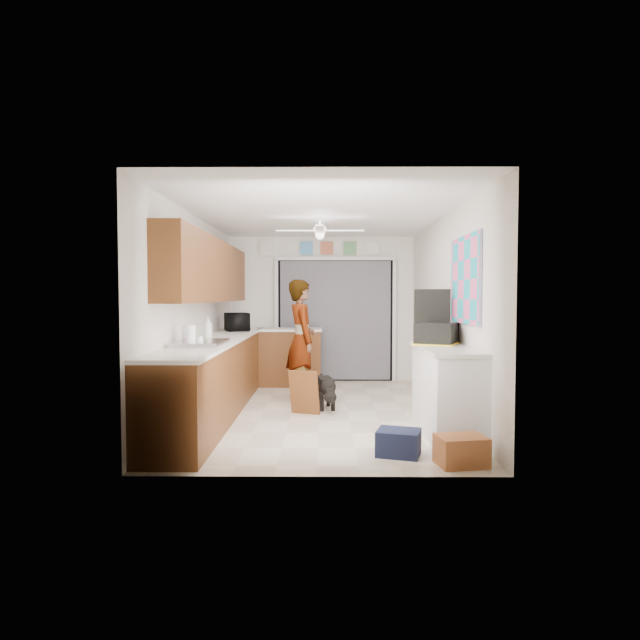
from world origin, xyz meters
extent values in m
plane|color=beige|center=(0.00, 0.00, 0.00)|extent=(5.00, 5.00, 0.00)
plane|color=white|center=(0.00, 0.00, 2.50)|extent=(5.00, 5.00, 0.00)
plane|color=white|center=(0.00, 2.50, 1.25)|extent=(3.20, 0.00, 3.20)
plane|color=white|center=(0.00, -2.50, 1.25)|extent=(3.20, 0.00, 3.20)
plane|color=white|center=(-1.60, 0.00, 1.25)|extent=(0.00, 5.00, 5.00)
plane|color=white|center=(1.60, 0.00, 1.25)|extent=(0.00, 5.00, 5.00)
cube|color=brown|center=(-1.30, 0.00, 0.45)|extent=(0.60, 4.80, 0.90)
cube|color=white|center=(-1.29, 0.00, 0.92)|extent=(0.62, 4.80, 0.04)
cube|color=brown|center=(-1.44, 0.20, 1.80)|extent=(0.32, 4.00, 0.80)
cube|color=silver|center=(-1.29, -1.00, 0.95)|extent=(0.50, 0.76, 0.06)
cylinder|color=silver|center=(-1.48, -1.00, 1.05)|extent=(0.03, 0.03, 0.22)
cube|color=brown|center=(-0.50, 2.00, 0.45)|extent=(1.00, 0.60, 0.90)
cube|color=white|center=(-0.50, 2.00, 0.92)|extent=(1.04, 0.64, 0.04)
cube|color=black|center=(0.25, 2.47, 1.05)|extent=(2.00, 0.06, 2.10)
cube|color=slate|center=(0.25, 2.43, 1.05)|extent=(1.90, 0.03, 2.05)
cube|color=white|center=(-0.77, 2.44, 1.05)|extent=(0.06, 0.04, 2.10)
cube|color=white|center=(1.27, 2.44, 1.05)|extent=(0.06, 0.04, 2.10)
cube|color=white|center=(0.25, 2.44, 2.12)|extent=(2.10, 0.04, 0.06)
cube|color=#53A7DF|center=(-0.25, 2.47, 2.30)|extent=(0.22, 0.02, 0.22)
cube|color=#C16748|center=(0.10, 2.47, 2.30)|extent=(0.22, 0.02, 0.22)
cube|color=#5EA563|center=(0.50, 2.47, 2.30)|extent=(0.22, 0.02, 0.22)
cube|color=white|center=(0.90, 2.47, 2.30)|extent=(0.22, 0.02, 0.22)
cube|color=silver|center=(-0.95, 2.47, 2.30)|extent=(0.22, 0.02, 0.26)
cube|color=white|center=(1.35, -1.20, 0.45)|extent=(0.50, 1.40, 0.90)
cube|color=white|center=(1.34, -1.20, 0.92)|extent=(0.54, 1.44, 0.04)
cube|color=#FB5C9A|center=(1.58, -1.00, 1.65)|extent=(0.03, 1.15, 0.95)
cube|color=white|center=(0.00, 0.20, 2.32)|extent=(1.14, 1.14, 0.24)
imported|color=black|center=(-1.28, 1.36, 1.08)|extent=(0.48, 0.58, 0.27)
imported|color=silver|center=(-1.37, -0.26, 1.09)|extent=(0.13, 0.13, 0.29)
cylinder|color=silver|center=(-1.27, -1.14, 0.99)|extent=(0.07, 0.07, 0.10)
cylinder|color=white|center=(-1.36, -1.17, 1.05)|extent=(0.11, 0.11, 0.23)
cube|color=black|center=(1.32, -0.83, 1.05)|extent=(0.58, 0.65, 0.23)
cube|color=yellow|center=(1.32, -0.83, 0.94)|extent=(0.64, 0.71, 0.02)
cube|color=black|center=(1.32, -0.54, 1.30)|extent=(0.40, 0.20, 0.50)
cube|color=#C0663C|center=(1.25, -2.20, 0.13)|extent=(0.46, 0.37, 0.26)
cube|color=black|center=(0.75, -1.90, 0.12)|extent=(0.46, 0.42, 0.24)
cube|color=brown|center=(-0.19, -0.22, 0.28)|extent=(0.40, 0.26, 0.55)
imported|color=white|center=(-0.27, 0.72, 0.85)|extent=(0.56, 0.71, 1.70)
cube|color=black|center=(0.07, 0.13, 0.23)|extent=(0.36, 0.63, 0.46)
camera|label=1|loc=(0.05, -6.79, 1.48)|focal=30.00mm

